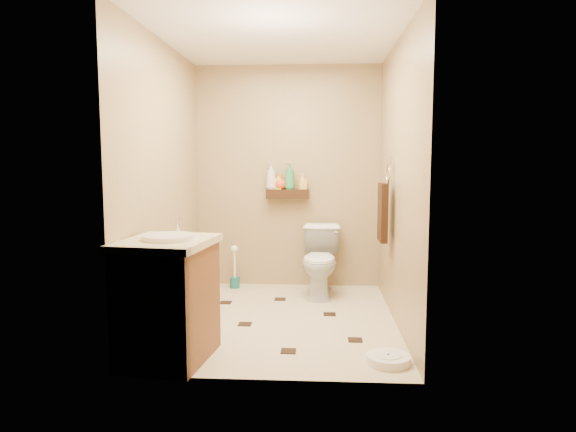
{
  "coord_description": "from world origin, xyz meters",
  "views": [
    {
      "loc": [
        0.34,
        -4.35,
        1.39
      ],
      "look_at": [
        0.06,
        0.25,
        0.88
      ],
      "focal_mm": 32.0,
      "sensor_mm": 36.0,
      "label": 1
    }
  ],
  "objects": [
    {
      "name": "bottle_b",
      "position": [
        -0.1,
        1.17,
        1.16
      ],
      "size": [
        0.1,
        0.1,
        0.18
      ],
      "primitive_type": "imported",
      "rotation": [
        0.0,
        0.0,
        5.99
      ],
      "color": "yellow",
      "rests_on": "wall_shelf"
    },
    {
      "name": "bottle_c",
      "position": [
        -0.08,
        1.17,
        1.15
      ],
      "size": [
        0.17,
        0.17,
        0.16
      ],
      "primitive_type": "imported",
      "rotation": [
        0.0,
        0.0,
        2.61
      ],
      "color": "#F5471C",
      "rests_on": "wall_shelf"
    },
    {
      "name": "towel_ring",
      "position": [
        0.91,
        0.25,
        0.95
      ],
      "size": [
        0.12,
        0.3,
        0.76
      ],
      "color": "silver",
      "rests_on": "wall_right"
    },
    {
      "name": "bottle_e",
      "position": [
        0.16,
        1.17,
        1.15
      ],
      "size": [
        0.1,
        0.1,
        0.17
      ],
      "primitive_type": "imported",
      "rotation": [
        0.0,
        0.0,
        5.14
      ],
      "color": "#FFC254",
      "rests_on": "wall_shelf"
    },
    {
      "name": "wall_back",
      "position": [
        0.0,
        1.25,
        1.2
      ],
      "size": [
        2.0,
        0.04,
        2.4
      ],
      "primitive_type": "cube",
      "color": "#9D8359",
      "rests_on": "ground"
    },
    {
      "name": "ground",
      "position": [
        0.0,
        0.0,
        0.0
      ],
      "size": [
        2.5,
        2.5,
        0.0
      ],
      "primitive_type": "plane",
      "color": "beige",
      "rests_on": "ground"
    },
    {
      "name": "wall_right",
      "position": [
        1.0,
        0.0,
        1.2
      ],
      "size": [
        0.04,
        2.5,
        2.4
      ],
      "primitive_type": "cube",
      "color": "#9D8359",
      "rests_on": "ground"
    },
    {
      "name": "toilet_brush",
      "position": [
        -0.57,
        1.07,
        0.16
      ],
      "size": [
        0.11,
        0.11,
        0.47
      ],
      "color": "#18605F",
      "rests_on": "ground"
    },
    {
      "name": "wall_front",
      "position": [
        0.0,
        -1.25,
        1.2
      ],
      "size": [
        2.0,
        0.04,
        2.4
      ],
      "primitive_type": "cube",
      "color": "#9D8359",
      "rests_on": "ground"
    },
    {
      "name": "ceiling",
      "position": [
        0.0,
        0.0,
        2.4
      ],
      "size": [
        2.0,
        2.5,
        0.02
      ],
      "primitive_type": "cube",
      "color": "white",
      "rests_on": "wall_back"
    },
    {
      "name": "toilet",
      "position": [
        0.36,
        0.83,
        0.35
      ],
      "size": [
        0.43,
        0.71,
        0.71
      ],
      "primitive_type": "imported",
      "rotation": [
        0.0,
        0.0,
        -0.05
      ],
      "color": "white",
      "rests_on": "ground"
    },
    {
      "name": "floor_accents",
      "position": [
        0.05,
        -0.03,
        0.0
      ],
      "size": [
        1.3,
        1.5,
        0.01
      ],
      "color": "black",
      "rests_on": "ground"
    },
    {
      "name": "bottle_d",
      "position": [
        0.02,
        1.17,
        1.21
      ],
      "size": [
        0.14,
        0.14,
        0.28
      ],
      "primitive_type": "imported",
      "rotation": [
        0.0,
        0.0,
        4.31
      ],
      "color": "#2F8D4B",
      "rests_on": "wall_shelf"
    },
    {
      "name": "vanity",
      "position": [
        -0.7,
        -0.95,
        0.44
      ],
      "size": [
        0.66,
        0.77,
        0.98
      ],
      "rotation": [
        0.0,
        0.0,
        -0.13
      ],
      "color": "brown",
      "rests_on": "ground"
    },
    {
      "name": "bathroom_scale",
      "position": [
        0.82,
        -0.93,
        0.03
      ],
      "size": [
        0.39,
        0.39,
        0.06
      ],
      "rotation": [
        0.0,
        0.0,
        0.35
      ],
      "color": "white",
      "rests_on": "ground"
    },
    {
      "name": "wall_left",
      "position": [
        -1.0,
        0.0,
        1.2
      ],
      "size": [
        0.04,
        2.5,
        2.4
      ],
      "primitive_type": "cube",
      "color": "#9D8359",
      "rests_on": "ground"
    },
    {
      "name": "bottle_a",
      "position": [
        -0.18,
        1.17,
        1.21
      ],
      "size": [
        0.16,
        0.16,
        0.28
      ],
      "primitive_type": "imported",
      "rotation": [
        0.0,
        0.0,
        3.88
      ],
      "color": "silver",
      "rests_on": "wall_shelf"
    },
    {
      "name": "wall_shelf",
      "position": [
        0.0,
        1.17,
        1.02
      ],
      "size": [
        0.46,
        0.14,
        0.1
      ],
      "primitive_type": "cube",
      "color": "#391D0F",
      "rests_on": "wall_back"
    },
    {
      "name": "toilet_paper",
      "position": [
        -0.94,
        0.65,
        0.6
      ],
      "size": [
        0.12,
        0.11,
        0.12
      ],
      "color": "white",
      "rests_on": "wall_left"
    }
  ]
}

